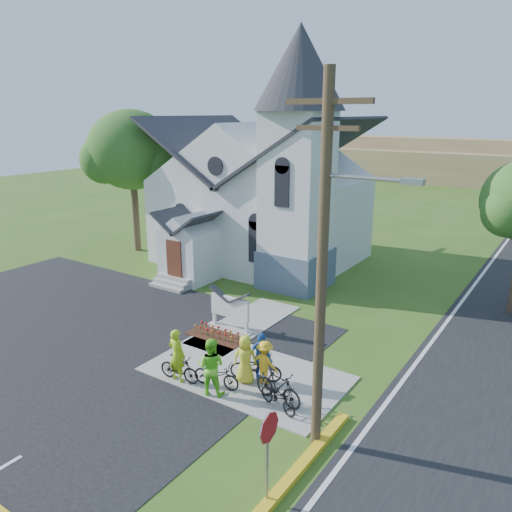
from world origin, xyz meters
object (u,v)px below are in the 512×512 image
Objects in this scene: bike_3 at (278,387)px; bike_4 at (278,397)px; bike_0 at (216,375)px; cyclist_4 at (245,359)px; cyclist_1 at (211,366)px; bike_1 at (179,368)px; cyclist_3 at (265,363)px; bike_2 at (256,368)px; utility_pole at (325,259)px; stop_sign at (268,440)px; cyclist_2 at (261,357)px; cyclist_0 at (177,355)px; church_sign at (230,307)px.

bike_4 is at bearing -137.88° from bike_3.
cyclist_4 is (0.61, 0.82, 0.41)m from bike_0.
cyclist_4 is at bearing -131.18° from cyclist_1.
cyclist_3 is at bearing -65.26° from bike_1.
cyclist_3 is 1.62m from bike_4.
bike_2 reaches higher than bike_4.
bike_3 is 1.70m from cyclist_4.
bike_1 reaches higher than bike_0.
utility_pole is 4.03× the size of stop_sign.
cyclist_2 is (2.33, 1.58, 0.41)m from bike_1.
cyclist_1 is (1.48, 0.00, 0.02)m from cyclist_0.
stop_sign is at bearing -165.16° from bike_2.
church_sign is 4.70m from bike_0.
utility_pole is 5.42× the size of bike_3.
cyclist_4 is 2.00m from bike_4.
cyclist_1 is at bearing 131.05° from bike_2.
stop_sign reaches higher than cyclist_3.
bike_0 is 0.96× the size of cyclist_2.
utility_pole is 6.32× the size of bike_4.
cyclist_4 is (1.99, 1.22, -0.10)m from cyclist_0.
bike_4 is at bearing -171.70° from cyclist_0.
bike_4 is (0.19, -0.30, -0.14)m from bike_3.
cyclist_2 is 1.48m from bike_3.
church_sign is 1.40× the size of cyclist_3.
cyclist_1 is 1.23× the size of bike_1.
cyclist_4 reaches higher than bike_3.
bike_4 is (3.70, 0.44, -0.06)m from bike_1.
bike_3 is (4.62, -3.66, -0.42)m from church_sign.
bike_1 is at bearing 114.48° from bike_4.
cyclist_1 is at bearing -60.29° from church_sign.
stop_sign reaches higher than bike_1.
cyclist_0 reaches higher than bike_4.
cyclist_0 is at bearing 96.90° from bike_0.
bike_4 is at bearing 134.56° from cyclist_4.
cyclist_2 is (1.03, 1.18, 0.43)m from bike_0.
cyclist_2 is (-3.19, 4.58, -0.85)m from stop_sign.
cyclist_2 is at bearing 124.85° from stop_sign.
cyclist_0 is at bearing 101.76° from bike_2.
bike_4 is (1.54, -1.06, -0.06)m from bike_2.
cyclist_1 reaches higher than cyclist_2.
bike_3 is at bearing 146.04° from cyclist_3.
stop_sign is 5.57m from bike_0.
stop_sign is 1.34× the size of bike_3.
cyclist_0 is 0.98× the size of cyclist_1.
bike_0 is at bearing 170.47° from utility_pole.
cyclist_0 reaches higher than bike_0.
cyclist_2 is (0.94, 1.58, -0.09)m from cyclist_1.
utility_pole is 5.77m from cyclist_2.
church_sign is at bearing 21.90° from bike_0.
utility_pole is at bearing 91.49° from stop_sign.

